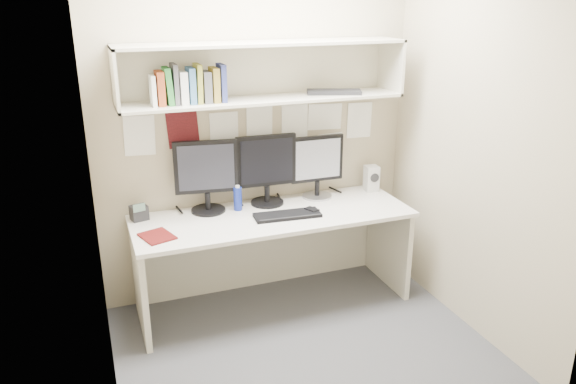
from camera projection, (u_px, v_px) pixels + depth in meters
name	position (u px, v px, depth m)	size (l,w,h in m)	color
floor	(306.00, 350.00, 3.71)	(2.40, 2.00, 0.01)	#404044
wall_back	(257.00, 126.00, 4.16)	(2.40, 0.02, 2.60)	tan
wall_front	(398.00, 223.00, 2.39)	(2.40, 0.02, 2.60)	tan
wall_left	(92.00, 185.00, 2.88)	(0.02, 2.00, 2.60)	tan
wall_right	(477.00, 143.00, 3.67)	(0.02, 2.00, 2.60)	tan
desk	(273.00, 259.00, 4.16)	(2.00, 0.70, 0.73)	silver
overhead_hutch	(262.00, 71.00, 3.89)	(2.00, 0.38, 0.40)	beige
pinned_papers	(257.00, 133.00, 4.17)	(1.92, 0.01, 0.48)	white
monitor_left	(206.00, 174.00, 4.00)	(0.45, 0.25, 0.53)	black
monitor_center	(266.00, 168.00, 4.15)	(0.45, 0.25, 0.53)	black
monitor_right	(317.00, 164.00, 4.29)	(0.42, 0.23, 0.49)	#A5A5AA
keyboard	(287.00, 215.00, 3.98)	(0.47, 0.17, 0.02)	black
mouse	(312.00, 211.00, 4.05)	(0.06, 0.10, 0.03)	black
speaker	(371.00, 178.00, 4.48)	(0.11, 0.12, 0.20)	#B3B2AE
blue_bottle	(238.00, 198.00, 4.08)	(0.06, 0.06, 0.19)	navy
maroon_notebook	(157.00, 236.00, 3.65)	(0.18, 0.22, 0.01)	#500E0D
desk_phone	(139.00, 213.00, 3.91)	(0.13, 0.12, 0.14)	black
book_stack	(189.00, 86.00, 3.68)	(0.49, 0.16, 0.26)	silver
hutch_tray	(334.00, 92.00, 4.06)	(0.39, 0.15, 0.03)	black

